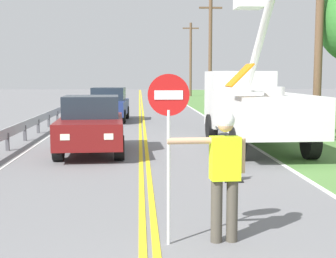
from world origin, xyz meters
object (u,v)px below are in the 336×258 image
Objects in this scene: oncoming_sedan_nearest at (91,125)px; traffic_cone_lead at (233,166)px; stop_sign_paddle at (169,121)px; utility_pole_near at (320,20)px; oncoming_sedan_second at (108,105)px; utility_pole_far at (191,58)px; utility_bucket_truck at (252,103)px; flagger_worker at (224,168)px; utility_pole_mid at (210,51)px.

oncoming_sedan_nearest reaches higher than traffic_cone_lead.
utility_pole_near is at bearing 60.22° from stop_sign_paddle.
oncoming_sedan_second is at bearing 90.76° from oncoming_sedan_nearest.
utility_pole_near is 8.47m from traffic_cone_lead.
oncoming_sedan_nearest is 0.51× the size of utility_pole_far.
oncoming_sedan_second is at bearing 96.13° from stop_sign_paddle.
stop_sign_paddle is at bearing -96.40° from utility_pole_far.
utility_pole_near is at bearing -89.36° from utility_pole_far.
stop_sign_paddle is at bearing -109.75° from utility_bucket_truck.
flagger_worker is 9.39m from utility_bucket_truck.
utility_pole_mid is at bearing 61.54° from oncoming_sedan_second.
utility_pole_mid is 0.99× the size of utility_pole_far.
flagger_worker is 0.23× the size of utility_pole_near.
traffic_cone_lead is (-3.51, -27.52, -3.90)m from utility_pole_mid.
oncoming_sedan_nearest is at bearing -100.20° from utility_pole_far.
oncoming_sedan_second is (-1.96, 18.28, -0.88)m from stop_sign_paddle.
flagger_worker is 18.43m from oncoming_sedan_second.
stop_sign_paddle reaches higher than oncoming_sedan_second.
utility_pole_far reaches higher than flagger_worker.
stop_sign_paddle is at bearing -83.87° from oncoming_sedan_second.
oncoming_sedan_second reaches higher than traffic_cone_lead.
utility_pole_near reaches higher than stop_sign_paddle.
utility_pole_far reaches higher than utility_bucket_truck.
utility_bucket_truck is at bearing 12.02° from oncoming_sedan_nearest.
stop_sign_paddle is 8.27m from oncoming_sedan_nearest.
utility_bucket_truck is at bearing -60.35° from oncoming_sedan_second.
traffic_cone_lead is at bearing 77.03° from flagger_worker.
oncoming_sedan_nearest is 8.64m from utility_pole_near.
utility_pole_near is (5.06, 10.12, 3.16)m from flagger_worker.
utility_bucket_truck reaches higher than stop_sign_paddle.
traffic_cone_lead is (1.65, 3.90, -1.37)m from stop_sign_paddle.
stop_sign_paddle is 0.29× the size of utility_pole_near.
utility_bucket_truck is 22.58m from utility_pole_mid.
traffic_cone_lead is at bearing -75.88° from oncoming_sedan_second.
oncoming_sedan_second is at bearing -118.46° from utility_pole_mid.
oncoming_sedan_nearest is 10.27m from oncoming_sedan_second.
flagger_worker is 2.61× the size of traffic_cone_lead.
utility_pole_mid is (-0.66, 21.24, 0.03)m from utility_pole_near.
utility_pole_far is at bearing 90.64° from utility_pole_near.
oncoming_sedan_second is 15.33m from utility_pole_mid.
flagger_worker reaches higher than oncoming_sedan_nearest.
stop_sign_paddle is (-0.77, -0.05, 0.66)m from flagger_worker.
traffic_cone_lead is (3.48, -4.11, -0.50)m from oncoming_sedan_nearest.
utility_bucket_truck is at bearing 74.56° from flagger_worker.
utility_bucket_truck is 9.78× the size of traffic_cone_lead.
utility_pole_near is (7.78, -8.11, 3.38)m from oncoming_sedan_second.
utility_pole_near reaches higher than traffic_cone_lead.
utility_bucket_truck reaches higher than oncoming_sedan_second.
utility_pole_mid is at bearing 82.74° from traffic_cone_lead.
utility_pole_far reaches higher than utility_pole_near.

